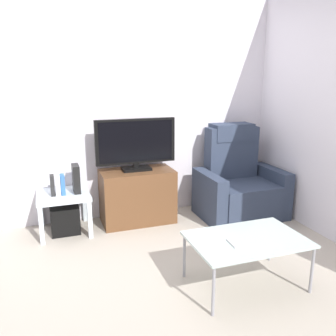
# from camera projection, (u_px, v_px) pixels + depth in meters

# --- Properties ---
(ground_plane) EXTENTS (6.40, 6.40, 0.00)m
(ground_plane) POSITION_uv_depth(u_px,v_px,m) (150.00, 256.00, 3.39)
(ground_plane) COLOR #B2A899
(wall_back) EXTENTS (6.40, 0.06, 2.60)m
(wall_back) POSITION_uv_depth(u_px,v_px,m) (120.00, 107.00, 4.09)
(wall_back) COLOR silver
(wall_back) RESTS_ON ground
(wall_side) EXTENTS (0.06, 4.48, 2.60)m
(wall_side) POSITION_uv_depth(u_px,v_px,m) (325.00, 110.00, 3.67)
(wall_side) COLOR silver
(wall_side) RESTS_ON ground
(tv_stand) EXTENTS (0.82, 0.45, 0.61)m
(tv_stand) POSITION_uv_depth(u_px,v_px,m) (137.00, 196.00, 4.12)
(tv_stand) COLOR brown
(tv_stand) RESTS_ON ground
(television) EXTENTS (0.90, 0.20, 0.58)m
(television) POSITION_uv_depth(u_px,v_px,m) (136.00, 143.00, 3.98)
(television) COLOR black
(television) RESTS_ON tv_stand
(recliner_armchair) EXTENTS (0.98, 0.78, 1.08)m
(recliner_armchair) POSITION_uv_depth(u_px,v_px,m) (238.00, 185.00, 4.32)
(recliner_armchair) COLOR #2D384C
(recliner_armchair) RESTS_ON ground
(side_table) EXTENTS (0.54, 0.54, 0.43)m
(side_table) POSITION_uv_depth(u_px,v_px,m) (63.00, 200.00, 3.82)
(side_table) COLOR silver
(side_table) RESTS_ON ground
(subwoofer_box) EXTENTS (0.30, 0.30, 0.30)m
(subwoofer_box) POSITION_uv_depth(u_px,v_px,m) (65.00, 219.00, 3.87)
(subwoofer_box) COLOR black
(subwoofer_box) RESTS_ON ground
(book_leftmost) EXTENTS (0.04, 0.11, 0.21)m
(book_leftmost) POSITION_uv_depth(u_px,v_px,m) (52.00, 185.00, 3.72)
(book_leftmost) COLOR #262626
(book_leftmost) RESTS_ON side_table
(book_middle) EXTENTS (0.04, 0.12, 0.23)m
(book_middle) POSITION_uv_depth(u_px,v_px,m) (58.00, 184.00, 3.74)
(book_middle) COLOR white
(book_middle) RESTS_ON side_table
(book_rightmost) EXTENTS (0.04, 0.12, 0.21)m
(book_rightmost) POSITION_uv_depth(u_px,v_px,m) (63.00, 184.00, 3.76)
(book_rightmost) COLOR #3366B2
(book_rightmost) RESTS_ON side_table
(game_console) EXTENTS (0.07, 0.20, 0.30)m
(game_console) POSITION_uv_depth(u_px,v_px,m) (76.00, 179.00, 3.82)
(game_console) COLOR black
(game_console) RESTS_ON side_table
(coffee_table) EXTENTS (0.90, 0.60, 0.41)m
(coffee_table) POSITION_uv_depth(u_px,v_px,m) (247.00, 241.00, 2.83)
(coffee_table) COLOR #B2C6C1
(coffee_table) RESTS_ON ground
(cell_phone) EXTENTS (0.08, 0.15, 0.01)m
(cell_phone) POSITION_uv_depth(u_px,v_px,m) (235.00, 243.00, 2.73)
(cell_phone) COLOR #B7B7BC
(cell_phone) RESTS_ON coffee_table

